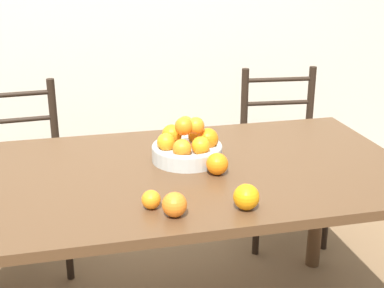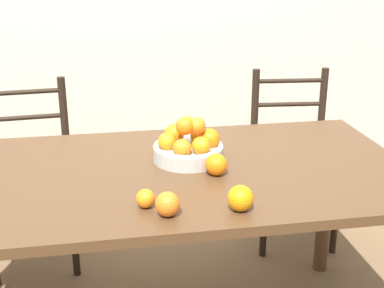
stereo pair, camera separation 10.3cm
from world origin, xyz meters
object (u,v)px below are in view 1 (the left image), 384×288
orange_loose_0 (174,205)px  orange_loose_1 (217,164)px  orange_loose_2 (246,197)px  chair_right (282,157)px  fruit_bowl (187,146)px  chair_left (21,181)px  orange_loose_3 (151,200)px

orange_loose_0 → orange_loose_1: bearing=52.7°
orange_loose_2 → chair_right: (0.61, 1.12, -0.35)m
orange_loose_1 → orange_loose_0: bearing=-127.3°
fruit_bowl → orange_loose_2: bearing=-79.1°
orange_loose_1 → chair_left: 1.19m
chair_left → orange_loose_2: bearing=-59.1°
orange_loose_0 → orange_loose_2: (0.23, -0.00, 0.00)m
fruit_bowl → chair_left: 1.03m
chair_left → chair_right: bearing=-3.8°
orange_loose_2 → orange_loose_3: size_ratio=1.36×
orange_loose_3 → chair_right: chair_right is taller
fruit_bowl → chair_right: 1.03m
fruit_bowl → chair_right: (0.69, 0.68, -0.37)m
orange_loose_1 → chair_right: size_ratio=0.09×
orange_loose_1 → orange_loose_3: 0.35m
chair_left → chair_right: same height
orange_loose_1 → chair_right: chair_right is taller
fruit_bowl → orange_loose_0: fruit_bowl is taller
chair_left → orange_loose_1: bearing=-51.4°
orange_loose_3 → orange_loose_0: bearing=-48.1°
chair_right → orange_loose_0: bearing=-121.0°
orange_loose_1 → orange_loose_3: bearing=-142.2°
fruit_bowl → orange_loose_3: (-0.20, -0.37, -0.03)m
orange_loose_1 → chair_right: (0.62, 0.84, -0.35)m
orange_loose_2 → chair_left: size_ratio=0.09×
orange_loose_1 → orange_loose_2: (0.01, -0.29, 0.00)m
orange_loose_3 → chair_left: 1.21m
orange_loose_3 → chair_left: bearing=115.0°
orange_loose_3 → chair_left: size_ratio=0.07×
orange_loose_0 → orange_loose_1: orange_loose_1 is taller
orange_loose_0 → chair_right: 1.44m
chair_right → chair_left: bearing=-174.4°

